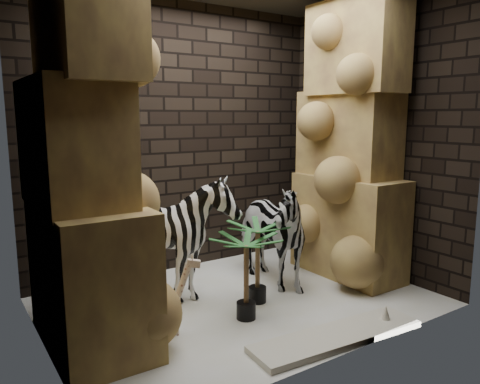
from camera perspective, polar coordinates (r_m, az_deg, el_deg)
floor at (r=4.54m, az=0.16°, el=-13.37°), size 3.50×3.50×0.00m
wall_back at (r=5.27m, az=-7.47°, el=6.55°), size 3.50×0.00×3.50m
wall_front at (r=3.23m, az=12.65°, el=4.62°), size 3.50×0.00×3.50m
wall_left at (r=3.53m, az=-24.23°, el=4.42°), size 0.00×3.00×3.00m
wall_right at (r=5.36m, az=15.99°, el=6.31°), size 0.00×3.00×3.00m
rock_pillar_left at (r=3.60m, az=-18.73°, el=4.83°), size 0.68×1.30×3.00m
rock_pillar_right at (r=5.12m, az=13.58°, el=6.28°), size 0.58×1.25×3.00m
zebra_right at (r=4.80m, az=3.16°, el=-3.89°), size 0.65×1.13×1.31m
zebra_left at (r=4.47m, az=-8.33°, el=-6.26°), size 1.18×1.38×1.12m
giraffe_toy at (r=3.84m, az=-9.17°, el=-12.45°), size 0.36×0.24×0.67m
palm_front at (r=4.39m, az=2.18°, el=-8.63°), size 0.36×0.36×0.79m
palm_back at (r=4.05m, az=0.77°, el=-10.47°), size 0.36×0.36×0.76m
surfboard at (r=3.92m, az=11.97°, el=-17.02°), size 1.53×0.48×0.05m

